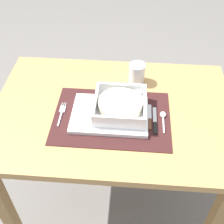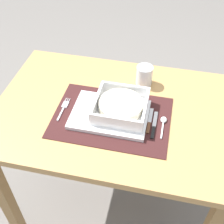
% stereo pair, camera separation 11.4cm
% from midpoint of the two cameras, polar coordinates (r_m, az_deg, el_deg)
% --- Properties ---
extents(ground_plane, '(6.00, 6.00, 0.00)m').
position_cam_midpoint_polar(ground_plane, '(1.78, 2.22, -16.67)').
color(ground_plane, slate).
extents(dining_table, '(0.97, 0.66, 0.73)m').
position_cam_midpoint_polar(dining_table, '(1.27, 2.97, -3.23)').
color(dining_table, '#B2844C').
rests_on(dining_table, ground).
extents(placemat, '(0.45, 0.32, 0.00)m').
position_cam_midpoint_polar(placemat, '(1.16, 2.81, -1.14)').
color(placemat, '#381919').
rests_on(placemat, dining_table).
extents(serving_plate, '(0.29, 0.21, 0.02)m').
position_cam_midpoint_polar(serving_plate, '(1.15, 2.41, -0.60)').
color(serving_plate, white).
rests_on(serving_plate, placemat).
extents(porridge_bowl, '(0.20, 0.20, 0.06)m').
position_cam_midpoint_polar(porridge_bowl, '(1.14, 4.54, 0.90)').
color(porridge_bowl, white).
rests_on(porridge_bowl, serving_plate).
extents(fork, '(0.02, 0.13, 0.00)m').
position_cam_midpoint_polar(fork, '(1.20, -6.51, 0.78)').
color(fork, silver).
rests_on(fork, placemat).
extents(spoon, '(0.02, 0.11, 0.01)m').
position_cam_midpoint_polar(spoon, '(1.16, 12.59, -1.99)').
color(spoon, silver).
rests_on(spoon, placemat).
extents(butter_knife, '(0.01, 0.14, 0.01)m').
position_cam_midpoint_polar(butter_knife, '(1.14, 10.88, -2.88)').
color(butter_knife, black).
rests_on(butter_knife, placemat).
extents(bread_knife, '(0.01, 0.13, 0.01)m').
position_cam_midpoint_polar(bread_knife, '(1.15, 9.99, -2.06)').
color(bread_knife, '#59331E').
rests_on(bread_knife, placemat).
extents(drinking_glass, '(0.07, 0.07, 0.09)m').
position_cam_midpoint_polar(drinking_glass, '(1.30, 8.70, 6.66)').
color(drinking_glass, white).
rests_on(drinking_glass, dining_table).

